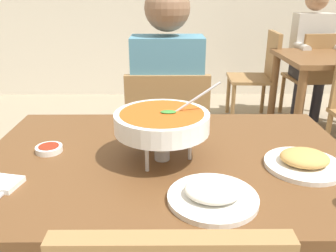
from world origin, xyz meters
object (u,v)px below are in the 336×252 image
(chair_diner_main, at_px, (167,140))
(dining_table_main, at_px, (168,187))
(sauce_dish, at_px, (49,149))
(diner_main, at_px, (167,97))
(chair_bg_right, at_px, (261,71))
(chair_bg_left, at_px, (315,73))
(rice_plate, at_px, (213,194))
(curry_bowl, at_px, (162,122))
(patron_bg_left, at_px, (312,47))
(appetizer_plate, at_px, (304,161))

(chair_diner_main, bearing_deg, dining_table_main, -90.00)
(sauce_dish, bearing_deg, dining_table_main, -5.54)
(diner_main, distance_m, chair_bg_right, 1.95)
(sauce_dish, bearing_deg, chair_bg_left, 50.73)
(dining_table_main, height_order, rice_plate, rice_plate)
(curry_bowl, height_order, rice_plate, curry_bowl)
(diner_main, relative_size, rice_plate, 5.46)
(chair_bg_right, xyz_separation_m, patron_bg_left, (0.49, 0.02, 0.24))
(patron_bg_left, bearing_deg, rice_plate, -116.21)
(chair_diner_main, relative_size, appetizer_plate, 3.75)
(rice_plate, bearing_deg, chair_bg_left, 62.33)
(dining_table_main, distance_m, diner_main, 0.74)
(dining_table_main, height_order, patron_bg_left, patron_bg_left)
(chair_diner_main, distance_m, patron_bg_left, 2.27)
(chair_diner_main, xyz_separation_m, sauce_dish, (-0.41, -0.66, 0.27))
(rice_plate, bearing_deg, sauce_dish, 150.31)
(curry_bowl, xyz_separation_m, rice_plate, (0.13, -0.24, -0.11))
(dining_table_main, bearing_deg, chair_diner_main, 90.00)
(dining_table_main, distance_m, patron_bg_left, 2.84)
(curry_bowl, bearing_deg, dining_table_main, 42.69)
(dining_table_main, distance_m, sauce_dish, 0.43)
(appetizer_plate, height_order, chair_bg_left, chair_bg_left)
(curry_bowl, xyz_separation_m, appetizer_plate, (0.44, -0.06, -0.11))
(chair_bg_left, xyz_separation_m, chair_bg_right, (-0.53, 0.06, 0.00))
(dining_table_main, relative_size, patron_bg_left, 0.95)
(diner_main, bearing_deg, rice_plate, -83.41)
(rice_plate, height_order, chair_bg_left, chair_bg_left)
(rice_plate, height_order, patron_bg_left, patron_bg_left)
(diner_main, relative_size, patron_bg_left, 1.00)
(appetizer_plate, bearing_deg, curry_bowl, 172.50)
(sauce_dish, height_order, chair_bg_right, chair_bg_right)
(patron_bg_left, bearing_deg, dining_table_main, -120.60)
(appetizer_plate, relative_size, sauce_dish, 2.67)
(chair_bg_left, xyz_separation_m, patron_bg_left, (-0.04, 0.09, 0.24))
(rice_plate, height_order, appetizer_plate, same)
(curry_bowl, height_order, sauce_dish, curry_bowl)
(appetizer_plate, distance_m, chair_bg_left, 2.67)
(rice_plate, xyz_separation_m, sauce_dish, (-0.52, 0.30, -0.01))
(rice_plate, bearing_deg, diner_main, 96.59)
(dining_table_main, xyz_separation_m, patron_bg_left, (1.44, 2.44, 0.10))
(curry_bowl, bearing_deg, chair_diner_main, 88.41)
(curry_bowl, bearing_deg, chair_bg_left, 57.62)
(chair_diner_main, relative_size, sauce_dish, 10.00)
(chair_diner_main, distance_m, sauce_dish, 0.82)
(chair_bg_left, bearing_deg, sauce_dish, -129.27)
(chair_diner_main, height_order, rice_plate, chair_diner_main)
(chair_bg_left, bearing_deg, chair_bg_right, 173.10)
(diner_main, bearing_deg, appetizer_plate, -62.61)
(diner_main, height_order, chair_bg_right, diner_main)
(rice_plate, distance_m, chair_bg_right, 2.82)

